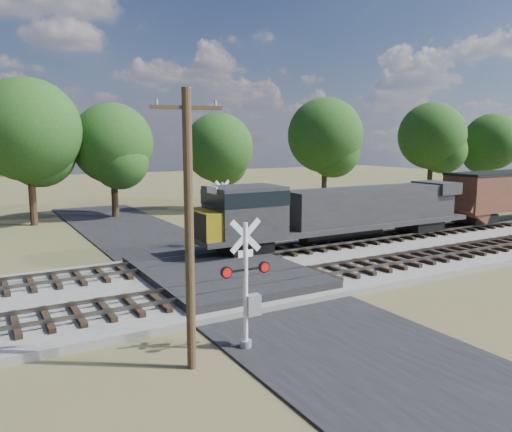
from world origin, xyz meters
TOP-DOWN VIEW (x-y plane):
  - ground at (0.00, 0.00)m, footprint 160.00×160.00m
  - ballast_bed at (10.00, 0.50)m, footprint 140.00×10.00m
  - road at (0.00, 0.00)m, footprint 7.00×60.00m
  - crossing_panel at (0.00, 0.50)m, footprint 7.00×9.00m
  - track_near at (3.12, -2.00)m, footprint 140.00×2.60m
  - track_far at (3.12, 3.00)m, footprint 140.00×2.60m
  - crossing_signal_near at (-2.72, -6.88)m, footprint 1.69×0.37m
  - crossing_signal_far at (3.04, 6.83)m, footprint 1.67×0.43m
  - utility_pole at (-4.78, -7.22)m, footprint 1.92×0.49m
  - equipment_shed at (11.43, 11.17)m, footprint 4.03×4.03m
  - treeline at (5.98, 20.28)m, footprint 83.38×11.86m

SIDE VIEW (x-z plane):
  - ground at x=0.00m, z-range 0.00..0.00m
  - road at x=0.00m, z-range 0.00..0.08m
  - ballast_bed at x=10.00m, z-range 0.00..0.30m
  - crossing_panel at x=0.00m, z-range 0.01..0.62m
  - track_near at x=3.12m, z-range 0.25..0.58m
  - track_far at x=3.12m, z-range 0.25..0.58m
  - equipment_shed at x=11.43m, z-range 0.02..2.60m
  - crossing_signal_far at x=3.04m, z-range -0.35..3.82m
  - crossing_signal_near at x=-2.72m, z-range -0.35..3.83m
  - utility_pole at x=-4.78m, z-range 0.24..8.17m
  - treeline at x=5.98m, z-range 1.01..12.53m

